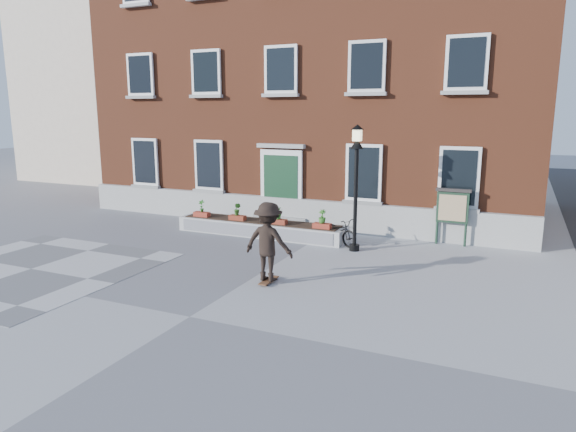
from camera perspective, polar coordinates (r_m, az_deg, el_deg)
The scene contains 9 objects.
ground at distance 11.36m, azimuth -10.86°, elevation -10.94°, with size 100.00×100.00×0.00m, color #98989A.
checker_patch at distance 16.03m, azimuth -26.64°, elevation -5.28°, with size 6.00×6.00×0.01m, color slate.
distant_building at distance 37.45m, azimuth -16.45°, elevation 14.44°, with size 10.00×12.00×13.00m, color beige.
bicycle at distance 16.92m, azimuth 5.43°, elevation -1.69°, with size 0.60×1.71×0.90m, color black.
brick_building at distance 24.02m, azimuth 4.55°, elevation 16.27°, with size 18.40×10.85×12.60m.
planter_assembly at distance 18.14m, azimuth -3.03°, elevation -1.22°, with size 6.20×1.12×1.15m.
lamp_post at distance 15.88m, azimuth 7.60°, elevation 5.05°, with size 0.40×0.40×3.93m.
notice_board at distance 17.44m, azimuth 17.81°, elevation 0.93°, with size 1.10×0.16×1.87m.
skateboarder at distance 12.96m, azimuth -2.19°, elevation -2.88°, with size 1.32×0.78×2.09m.
Camera 1 is at (6.16, -8.53, 4.31)m, focal length 32.00 mm.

